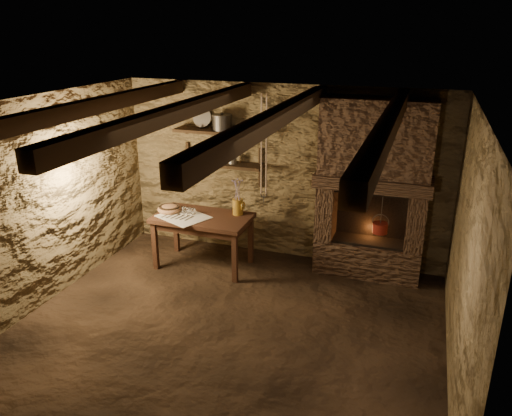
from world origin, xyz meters
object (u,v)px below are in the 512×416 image
(wooden_bowl, at_px, (169,209))
(work_table, at_px, (203,239))
(iron_stockpot, at_px, (222,123))
(red_pot, at_px, (380,227))
(stoneware_jug, at_px, (238,199))

(wooden_bowl, bearing_deg, work_table, -0.07)
(iron_stockpot, height_order, red_pot, iron_stockpot)
(work_table, relative_size, iron_stockpot, 4.92)
(stoneware_jug, relative_size, red_pot, 0.91)
(iron_stockpot, relative_size, red_pot, 0.48)
(stoneware_jug, xyz_separation_m, iron_stockpot, (-0.35, 0.35, 0.93))
(work_table, bearing_deg, wooden_bowl, 179.97)
(wooden_bowl, bearing_deg, iron_stockpot, 44.69)
(work_table, relative_size, wooden_bowl, 3.94)
(wooden_bowl, bearing_deg, stoneware_jug, 13.05)
(stoneware_jug, bearing_deg, red_pot, -9.09)
(work_table, relative_size, stoneware_jug, 2.58)
(stoneware_jug, xyz_separation_m, red_pot, (1.84, 0.23, -0.24))
(stoneware_jug, relative_size, wooden_bowl, 1.53)
(work_table, distance_m, red_pot, 2.33)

